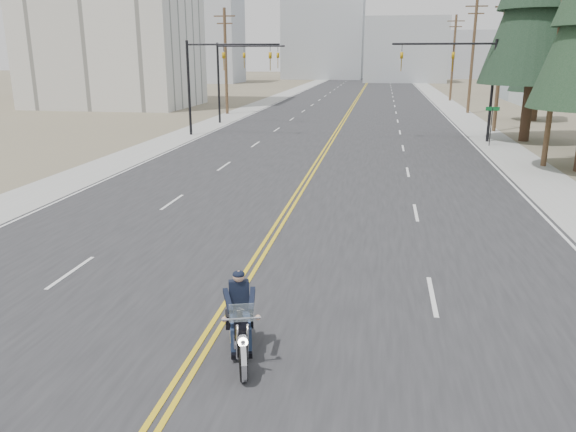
{
  "coord_description": "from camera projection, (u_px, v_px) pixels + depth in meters",
  "views": [
    {
      "loc": [
        3.51,
        -9.65,
        5.96
      ],
      "look_at": [
        1.04,
        5.31,
        1.6
      ],
      "focal_mm": 35.0,
      "sensor_mm": 36.0,
      "label": 1
    }
  ],
  "objects": [
    {
      "name": "utility_pole_c",
      "position": [
        501.0,
        58.0,
        43.83
      ],
      "size": [
        2.2,
        0.3,
        11.0
      ],
      "color": "brown",
      "rests_on": "ground"
    },
    {
      "name": "utility_pole_b",
      "position": [
        557.0,
        54.0,
        29.53
      ],
      "size": [
        2.2,
        0.3,
        11.5
      ],
      "color": "brown",
      "rests_on": "ground"
    },
    {
      "name": "conifer_far",
      "position": [
        543.0,
        34.0,
        50.69
      ],
      "size": [
        5.04,
        5.04,
        13.49
      ],
      "rotation": [
        0.0,
        0.0,
        -0.35
      ],
      "color": "#382619",
      "rests_on": "ground"
    },
    {
      "name": "motorcyclist",
      "position": [
        240.0,
        318.0,
        11.26
      ],
      "size": [
        1.6,
        2.46,
        1.77
      ],
      "primitive_type": null,
      "rotation": [
        0.0,
        0.0,
        3.44
      ],
      "color": "black",
      "rests_on": "ground"
    },
    {
      "name": "haze_bldg_d",
      "position": [
        324.0,
        26.0,
        142.37
      ],
      "size": [
        20.0,
        15.0,
        26.0
      ],
      "primitive_type": "cube",
      "color": "#ADB2B7",
      "rests_on": "ground"
    },
    {
      "name": "sidewalk_right",
      "position": [
        442.0,
        101.0,
        75.9
      ],
      "size": [
        3.0,
        200.0,
        0.01
      ],
      "primitive_type": "cube",
      "color": "#A5A5A0",
      "rests_on": "ground"
    },
    {
      "name": "utility_pole_d",
      "position": [
        473.0,
        55.0,
        57.98
      ],
      "size": [
        2.2,
        0.3,
        11.5
      ],
      "color": "brown",
      "rests_on": "ground"
    },
    {
      "name": "sidewalk_left",
      "position": [
        275.0,
        98.0,
        79.52
      ],
      "size": [
        3.0,
        200.0,
        0.01
      ],
      "primitive_type": "cube",
      "color": "#A5A5A0",
      "rests_on": "ground"
    },
    {
      "name": "haze_bldg_f",
      "position": [
        168.0,
        46.0,
        140.24
      ],
      "size": [
        12.0,
        12.0,
        16.0
      ],
      "primitive_type": "cube",
      "color": "#ADB2B7",
      "rests_on": "ground"
    },
    {
      "name": "haze_bldg_a",
      "position": [
        208.0,
        31.0,
        122.83
      ],
      "size": [
        14.0,
        12.0,
        22.0
      ],
      "primitive_type": "cube",
      "color": "#B7BCC6",
      "rests_on": "ground"
    },
    {
      "name": "street_sign",
      "position": [
        492.0,
        119.0,
        37.59
      ],
      "size": [
        0.9,
        0.06,
        2.62
      ],
      "color": "black",
      "rests_on": "ground"
    },
    {
      "name": "utility_pole_left",
      "position": [
        226.0,
        60.0,
        57.3
      ],
      "size": [
        2.2,
        0.3,
        10.5
      ],
      "color": "brown",
      "rests_on": "ground"
    },
    {
      "name": "traffic_mast_far",
      "position": [
        237.0,
        68.0,
        49.39
      ],
      "size": [
        6.1,
        0.26,
        7.0
      ],
      "color": "black",
      "rests_on": "ground"
    },
    {
      "name": "traffic_mast_right",
      "position": [
        464.0,
        70.0,
        38.91
      ],
      "size": [
        7.1,
        0.26,
        7.0
      ],
      "color": "black",
      "rests_on": "ground"
    },
    {
      "name": "traffic_mast_left",
      "position": [
        214.0,
        69.0,
        41.73
      ],
      "size": [
        7.1,
        0.26,
        7.0
      ],
      "color": "black",
      "rests_on": "ground"
    },
    {
      "name": "haze_bldg_b",
      "position": [
        405.0,
        50.0,
        126.66
      ],
      "size": [
        18.0,
        14.0,
        14.0
      ],
      "primitive_type": "cube",
      "color": "#ADB2B7",
      "rests_on": "ground"
    },
    {
      "name": "haze_bldg_e",
      "position": [
        467.0,
        55.0,
        147.97
      ],
      "size": [
        14.0,
        14.0,
        12.0
      ],
      "primitive_type": "cube",
      "color": "#B7BCC6",
      "rests_on": "ground"
    },
    {
      "name": "road",
      "position": [
        357.0,
        100.0,
        77.71
      ],
      "size": [
        20.0,
        200.0,
        0.01
      ],
      "primitive_type": "cube",
      "color": "#303033",
      "rests_on": "ground"
    },
    {
      "name": "utility_pole_e",
      "position": [
        453.0,
        57.0,
        74.16
      ],
      "size": [
        2.2,
        0.3,
        11.0
      ],
      "color": "brown",
      "rests_on": "ground"
    },
    {
      "name": "ground_plane",
      "position": [
        195.0,
        361.0,
        11.35
      ],
      "size": [
        400.0,
        400.0,
        0.0
      ],
      "primitive_type": "plane",
      "color": "#776D56",
      "rests_on": "ground"
    }
  ]
}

